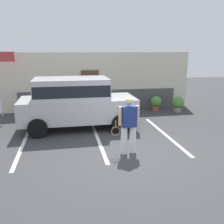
% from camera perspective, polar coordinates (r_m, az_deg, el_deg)
% --- Properties ---
extents(ground_plane, '(40.00, 40.00, 0.00)m').
position_cam_1_polar(ground_plane, '(8.10, 3.19, -9.17)').
color(ground_plane, '#38383A').
extents(parking_stripe_0, '(0.12, 4.40, 0.01)m').
position_cam_1_polar(parking_stripe_0, '(9.41, -19.08, -6.59)').
color(parking_stripe_0, silver).
rests_on(parking_stripe_0, ground_plane).
extents(parking_stripe_1, '(0.12, 4.40, 0.01)m').
position_cam_1_polar(parking_stripe_1, '(9.36, -3.17, -5.93)').
color(parking_stripe_1, silver).
rests_on(parking_stripe_1, ground_plane).
extents(parking_stripe_2, '(0.12, 4.40, 0.01)m').
position_cam_1_polar(parking_stripe_2, '(10.00, 11.72, -4.90)').
color(parking_stripe_2, silver).
rests_on(parking_stripe_2, ground_plane).
extents(house_frontage, '(9.86, 0.40, 3.01)m').
position_cam_1_polar(house_frontage, '(13.69, -2.97, 6.46)').
color(house_frontage, beige).
rests_on(house_frontage, ground_plane).
extents(parked_suv, '(4.61, 2.18, 2.05)m').
position_cam_1_polar(parked_suv, '(10.43, -8.14, 2.53)').
color(parked_suv, '#B7B7BC').
rests_on(parked_suv, ground_plane).
extents(tennis_player_man, '(0.91, 0.32, 1.77)m').
position_cam_1_polar(tennis_player_man, '(7.85, 3.69, -2.84)').
color(tennis_player_man, white).
rests_on(tennis_player_man, ground_plane).
extents(potted_plant_by_porch, '(0.57, 0.57, 0.76)m').
position_cam_1_polar(potted_plant_by_porch, '(13.74, 9.74, 2.10)').
color(potted_plant_by_porch, '#9E5638').
rests_on(potted_plant_by_porch, ground_plane).
extents(potted_plant_secondary, '(0.60, 0.60, 0.80)m').
position_cam_1_polar(potted_plant_secondary, '(13.65, 14.44, 1.87)').
color(potted_plant_secondary, gray).
rests_on(potted_plant_secondary, ground_plane).
extents(flag_pole, '(0.80, 0.10, 3.09)m').
position_cam_1_polar(flag_pole, '(13.17, -23.10, 8.27)').
color(flag_pole, silver).
rests_on(flag_pole, ground_plane).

